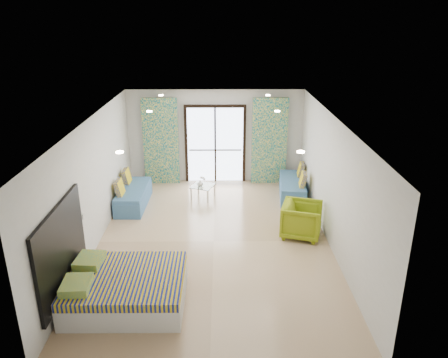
{
  "coord_description": "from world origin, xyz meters",
  "views": [
    {
      "loc": [
        0.16,
        -8.44,
        4.67
      ],
      "look_at": [
        0.23,
        0.82,
        1.15
      ],
      "focal_mm": 35.0,
      "sensor_mm": 36.0,
      "label": 1
    }
  ],
  "objects_px": {
    "bed": "(125,288)",
    "armchair": "(302,218)",
    "daybed_left": "(133,196)",
    "coffee_table": "(203,187)",
    "daybed_right": "(293,187)"
  },
  "relations": [
    {
      "from": "daybed_right",
      "to": "coffee_table",
      "type": "xyz_separation_m",
      "value": [
        -2.44,
        -0.12,
        0.06
      ]
    },
    {
      "from": "daybed_left",
      "to": "daybed_right",
      "type": "xyz_separation_m",
      "value": [
        4.23,
        0.57,
        -0.01
      ]
    },
    {
      "from": "bed",
      "to": "daybed_left",
      "type": "xyz_separation_m",
      "value": [
        -0.64,
        4.09,
        -0.02
      ]
    },
    {
      "from": "coffee_table",
      "to": "daybed_right",
      "type": "bearing_deg",
      "value": 2.72
    },
    {
      "from": "bed",
      "to": "coffee_table",
      "type": "distance_m",
      "value": 4.69
    },
    {
      "from": "daybed_left",
      "to": "coffee_table",
      "type": "xyz_separation_m",
      "value": [
        1.79,
        0.46,
        0.06
      ]
    },
    {
      "from": "armchair",
      "to": "coffee_table",
      "type": "bearing_deg",
      "value": 63.02
    },
    {
      "from": "bed",
      "to": "daybed_left",
      "type": "distance_m",
      "value": 4.14
    },
    {
      "from": "bed",
      "to": "armchair",
      "type": "height_order",
      "value": "armchair"
    },
    {
      "from": "daybed_right",
      "to": "armchair",
      "type": "xyz_separation_m",
      "value": [
        -0.16,
        -2.26,
        0.17
      ]
    },
    {
      "from": "coffee_table",
      "to": "armchair",
      "type": "xyz_separation_m",
      "value": [
        2.28,
        -2.14,
        0.1
      ]
    },
    {
      "from": "bed",
      "to": "coffee_table",
      "type": "height_order",
      "value": "bed"
    },
    {
      "from": "daybed_left",
      "to": "armchair",
      "type": "height_order",
      "value": "armchair"
    },
    {
      "from": "bed",
      "to": "coffee_table",
      "type": "bearing_deg",
      "value": 75.76
    },
    {
      "from": "daybed_left",
      "to": "armchair",
      "type": "relative_size",
      "value": 2.02
    }
  ]
}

